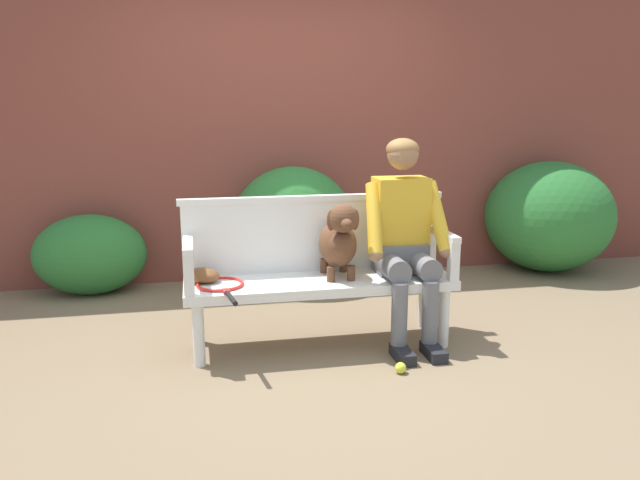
% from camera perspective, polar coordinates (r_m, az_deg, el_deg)
% --- Properties ---
extents(ground_plane, '(40.00, 40.00, 0.00)m').
position_cam_1_polar(ground_plane, '(4.14, 0.00, -9.44)').
color(ground_plane, '#7A664C').
extents(brick_garden_fence, '(8.00, 0.30, 2.76)m').
position_cam_1_polar(brick_garden_fence, '(5.62, -3.71, 10.86)').
color(brick_garden_fence, brown).
rests_on(brick_garden_fence, ground).
extents(hedge_bush_far_right, '(1.15, 1.13, 1.01)m').
position_cam_1_polar(hedge_bush_far_right, '(6.15, 20.00, 2.02)').
color(hedge_bush_far_right, '#286B2D').
rests_on(hedge_bush_far_right, ground).
extents(hedge_bush_mid_left, '(0.89, 0.55, 0.65)m').
position_cam_1_polar(hedge_bush_mid_left, '(5.41, -20.09, -1.25)').
color(hedge_bush_mid_left, '#286B2D').
rests_on(hedge_bush_mid_left, ground).
extents(hedge_bush_mid_right, '(1.05, 0.86, 1.01)m').
position_cam_1_polar(hedge_bush_mid_right, '(5.34, -2.44, 1.28)').
color(hedge_bush_mid_right, '#286B2D').
rests_on(hedge_bush_mid_right, ground).
extents(garden_bench, '(1.70, 0.48, 0.45)m').
position_cam_1_polar(garden_bench, '(4.01, 0.00, -4.32)').
color(garden_bench, white).
rests_on(garden_bench, ground).
extents(bench_backrest, '(1.74, 0.06, 0.50)m').
position_cam_1_polar(bench_backrest, '(4.13, -0.58, 0.68)').
color(bench_backrest, white).
rests_on(bench_backrest, garden_bench).
extents(bench_armrest_left_end, '(0.06, 0.48, 0.28)m').
position_cam_1_polar(bench_armrest_left_end, '(3.78, -11.84, -1.55)').
color(bench_armrest_left_end, white).
rests_on(bench_armrest_left_end, garden_bench).
extents(bench_armrest_right_end, '(0.06, 0.48, 0.28)m').
position_cam_1_polar(bench_armrest_right_end, '(4.09, 11.41, -0.45)').
color(bench_armrest_right_end, white).
rests_on(bench_armrest_right_end, garden_bench).
extents(person_seated, '(0.56, 0.64, 1.32)m').
position_cam_1_polar(person_seated, '(4.06, 7.58, 0.63)').
color(person_seated, black).
rests_on(person_seated, ground).
extents(dog_on_bench, '(0.24, 0.50, 0.50)m').
position_cam_1_polar(dog_on_bench, '(3.94, 1.73, -0.01)').
color(dog_on_bench, brown).
rests_on(dog_on_bench, garden_bench).
extents(tennis_racket, '(0.33, 0.58, 0.03)m').
position_cam_1_polar(tennis_racket, '(3.86, -8.93, -4.09)').
color(tennis_racket, red).
rests_on(tennis_racket, garden_bench).
extents(baseball_glove, '(0.28, 0.27, 0.09)m').
position_cam_1_polar(baseball_glove, '(3.96, -10.56, -3.18)').
color(baseball_glove, brown).
rests_on(baseball_glove, garden_bench).
extents(tennis_ball, '(0.07, 0.07, 0.07)m').
position_cam_1_polar(tennis_ball, '(3.75, 7.30, -11.41)').
color(tennis_ball, '#CCDB33').
rests_on(tennis_ball, ground).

